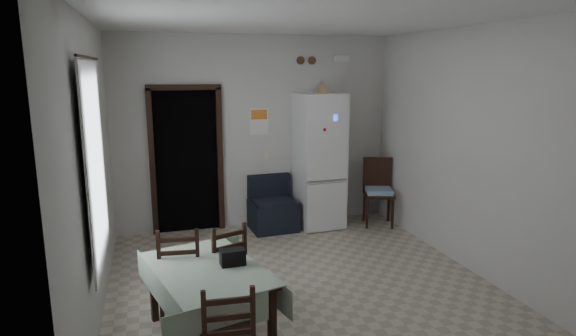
# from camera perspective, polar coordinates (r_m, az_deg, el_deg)

# --- Properties ---
(ground) EXTENTS (4.50, 4.50, 0.00)m
(ground) POSITION_cam_1_polar(r_m,az_deg,el_deg) (5.62, 1.46, -13.59)
(ground) COLOR #ADA28D
(ground) RESTS_ON ground
(ceiling) EXTENTS (4.20, 4.50, 0.02)m
(ceiling) POSITION_cam_1_polar(r_m,az_deg,el_deg) (5.11, 1.64, 17.29)
(ceiling) COLOR white
(ceiling) RESTS_ON ground
(wall_back) EXTENTS (4.20, 0.02, 2.90)m
(wall_back) POSITION_cam_1_polar(r_m,az_deg,el_deg) (7.32, -3.82, 4.23)
(wall_back) COLOR beige
(wall_back) RESTS_ON ground
(wall_front) EXTENTS (4.20, 0.02, 2.90)m
(wall_front) POSITION_cam_1_polar(r_m,az_deg,el_deg) (3.17, 14.07, -6.24)
(wall_front) COLOR beige
(wall_front) RESTS_ON ground
(wall_left) EXTENTS (0.02, 4.50, 2.90)m
(wall_left) POSITION_cam_1_polar(r_m,az_deg,el_deg) (4.97, -22.22, -0.25)
(wall_left) COLOR beige
(wall_left) RESTS_ON ground
(wall_right) EXTENTS (0.02, 4.50, 2.90)m
(wall_right) POSITION_cam_1_polar(r_m,az_deg,el_deg) (6.14, 20.58, 2.03)
(wall_right) COLOR beige
(wall_right) RESTS_ON ground
(doorway) EXTENTS (1.06, 0.52, 2.22)m
(doorway) POSITION_cam_1_polar(r_m,az_deg,el_deg) (7.43, -12.05, 1.06)
(doorway) COLOR black
(doorway) RESTS_ON ground
(window_recess) EXTENTS (0.10, 1.20, 1.60)m
(window_recess) POSITION_cam_1_polar(r_m,az_deg,el_deg) (4.76, -23.15, 0.41)
(window_recess) COLOR silver
(window_recess) RESTS_ON ground
(curtain) EXTENTS (0.02, 1.45, 1.85)m
(curtain) POSITION_cam_1_polar(r_m,az_deg,el_deg) (4.75, -21.83, 0.49)
(curtain) COLOR silver
(curtain) RESTS_ON ground
(curtain_rod) EXTENTS (0.02, 1.60, 0.02)m
(curtain_rod) POSITION_cam_1_polar(r_m,az_deg,el_deg) (4.67, -22.61, 12.01)
(curtain_rod) COLOR black
(curtain_rod) RESTS_ON ground
(calendar) EXTENTS (0.28, 0.02, 0.40)m
(calendar) POSITION_cam_1_polar(r_m,az_deg,el_deg) (7.30, -3.44, 5.55)
(calendar) COLOR white
(calendar) RESTS_ON ground
(calendar_image) EXTENTS (0.24, 0.01, 0.14)m
(calendar_image) POSITION_cam_1_polar(r_m,az_deg,el_deg) (7.28, -3.44, 6.33)
(calendar_image) COLOR orange
(calendar_image) RESTS_ON ground
(light_switch) EXTENTS (0.08, 0.02, 0.12)m
(light_switch) POSITION_cam_1_polar(r_m,az_deg,el_deg) (7.40, -2.63, 1.57)
(light_switch) COLOR beige
(light_switch) RESTS_ON ground
(vent_left) EXTENTS (0.12, 0.03, 0.12)m
(vent_left) POSITION_cam_1_polar(r_m,az_deg,el_deg) (7.42, 1.50, 12.63)
(vent_left) COLOR brown
(vent_left) RESTS_ON ground
(vent_right) EXTENTS (0.12, 0.03, 0.12)m
(vent_right) POSITION_cam_1_polar(r_m,az_deg,el_deg) (7.48, 2.85, 12.62)
(vent_right) COLOR brown
(vent_right) RESTS_ON ground
(emergency_light) EXTENTS (0.25, 0.07, 0.09)m
(emergency_light) POSITION_cam_1_polar(r_m,az_deg,el_deg) (7.62, 6.34, 12.77)
(emergency_light) COLOR white
(emergency_light) RESTS_ON ground
(fridge) EXTENTS (0.70, 0.70, 2.04)m
(fridge) POSITION_cam_1_polar(r_m,az_deg,el_deg) (7.34, 3.71, 0.85)
(fridge) COLOR white
(fridge) RESTS_ON ground
(tan_cone) EXTENTS (0.24, 0.24, 0.18)m
(tan_cone) POSITION_cam_1_polar(r_m,az_deg,el_deg) (7.23, 4.16, 9.54)
(tan_cone) COLOR tan
(tan_cone) RESTS_ON fridge
(navy_seat) EXTENTS (0.70, 0.68, 0.80)m
(navy_seat) POSITION_cam_1_polar(r_m,az_deg,el_deg) (7.27, -1.80, -4.26)
(navy_seat) COLOR black
(navy_seat) RESTS_ON ground
(corner_chair) EXTENTS (0.57, 0.57, 1.04)m
(corner_chair) POSITION_cam_1_polar(r_m,az_deg,el_deg) (7.58, 10.70, -2.89)
(corner_chair) COLOR black
(corner_chair) RESTS_ON ground
(dining_table) EXTENTS (1.17, 1.49, 0.68)m
(dining_table) POSITION_cam_1_polar(r_m,az_deg,el_deg) (4.53, -9.40, -15.53)
(dining_table) COLOR #A0B69B
(dining_table) RESTS_ON ground
(black_bag) EXTENTS (0.23, 0.14, 0.14)m
(black_bag) POSITION_cam_1_polar(r_m,az_deg,el_deg) (4.40, -6.60, -10.44)
(black_bag) COLOR black
(black_bag) RESTS_ON dining_table
(dining_chair_far_left) EXTENTS (0.46, 0.46, 0.96)m
(dining_chair_far_left) POSITION_cam_1_polar(r_m,az_deg,el_deg) (4.90, -12.61, -11.77)
(dining_chair_far_left) COLOR black
(dining_chair_far_left) RESTS_ON ground
(dining_chair_far_right) EXTENTS (0.50, 0.50, 0.92)m
(dining_chair_far_right) POSITION_cam_1_polar(r_m,az_deg,el_deg) (5.01, -7.83, -11.26)
(dining_chair_far_right) COLOR black
(dining_chair_far_right) RESTS_ON ground
(dining_chair_near_head) EXTENTS (0.42, 0.42, 0.92)m
(dining_chair_near_head) POSITION_cam_1_polar(r_m,az_deg,el_deg) (3.80, -7.20, -19.15)
(dining_chair_near_head) COLOR black
(dining_chair_near_head) RESTS_ON ground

